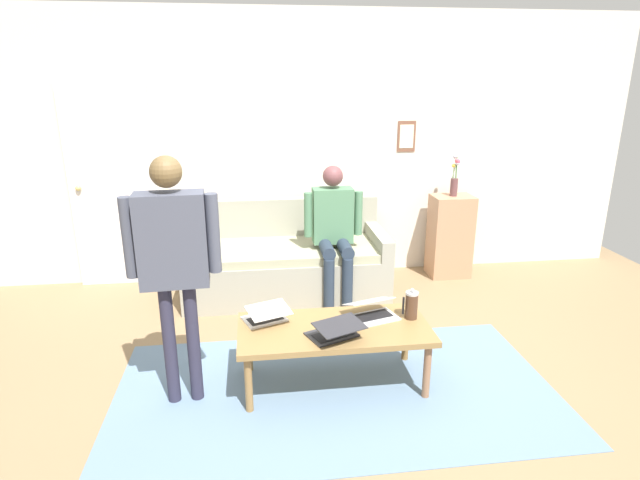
{
  "coord_description": "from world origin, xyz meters",
  "views": [
    {
      "loc": [
        0.52,
        3.12,
        2.06
      ],
      "look_at": [
        0.01,
        -0.8,
        0.8
      ],
      "focal_mm": 28.86,
      "sensor_mm": 36.0,
      "label": 1
    }
  ],
  "objects_px": {
    "interior_door": "(112,186)",
    "couch": "(286,262)",
    "french_press": "(411,305)",
    "flower_vase": "(455,180)",
    "laptop_center": "(334,331)",
    "side_shelf": "(450,236)",
    "person_standing": "(173,252)",
    "laptop_left": "(372,312)",
    "coffee_table": "(334,332)",
    "laptop_right": "(266,316)",
    "person_seated": "(334,226)"
  },
  "relations": [
    {
      "from": "side_shelf",
      "to": "person_standing",
      "type": "distance_m",
      "value": 3.27
    },
    {
      "from": "interior_door",
      "to": "person_standing",
      "type": "xyz_separation_m",
      "value": [
        -0.88,
        2.18,
        0.02
      ]
    },
    {
      "from": "interior_door",
      "to": "couch",
      "type": "height_order",
      "value": "interior_door"
    },
    {
      "from": "flower_vase",
      "to": "person_standing",
      "type": "bearing_deg",
      "value": 37.29
    },
    {
      "from": "coffee_table",
      "to": "interior_door",
      "type": "bearing_deg",
      "value": -48.29
    },
    {
      "from": "laptop_left",
      "to": "laptop_center",
      "type": "height_order",
      "value": "laptop_left"
    },
    {
      "from": "laptop_left",
      "to": "person_standing",
      "type": "distance_m",
      "value": 1.42
    },
    {
      "from": "french_press",
      "to": "flower_vase",
      "type": "relative_size",
      "value": 0.53
    },
    {
      "from": "coffee_table",
      "to": "flower_vase",
      "type": "distance_m",
      "value": 2.53
    },
    {
      "from": "laptop_center",
      "to": "side_shelf",
      "type": "relative_size",
      "value": 0.46
    },
    {
      "from": "couch",
      "to": "laptop_right",
      "type": "bearing_deg",
      "value": 81.23
    },
    {
      "from": "laptop_right",
      "to": "french_press",
      "type": "distance_m",
      "value": 1.01
    },
    {
      "from": "person_standing",
      "to": "person_seated",
      "type": "xyz_separation_m",
      "value": [
        -1.23,
        -1.5,
        -0.31
      ]
    },
    {
      "from": "couch",
      "to": "laptop_left",
      "type": "relative_size",
      "value": 4.89
    },
    {
      "from": "interior_door",
      "to": "side_shelf",
      "type": "distance_m",
      "value": 3.5
    },
    {
      "from": "person_seated",
      "to": "french_press",
      "type": "bearing_deg",
      "value": 103.49
    },
    {
      "from": "couch",
      "to": "side_shelf",
      "type": "height_order",
      "value": "couch"
    },
    {
      "from": "french_press",
      "to": "flower_vase",
      "type": "bearing_deg",
      "value": -118.5
    },
    {
      "from": "couch",
      "to": "flower_vase",
      "type": "bearing_deg",
      "value": -172.84
    },
    {
      "from": "french_press",
      "to": "laptop_right",
      "type": "bearing_deg",
      "value": -4.52
    },
    {
      "from": "interior_door",
      "to": "person_seated",
      "type": "height_order",
      "value": "interior_door"
    },
    {
      "from": "couch",
      "to": "flower_vase",
      "type": "distance_m",
      "value": 1.93
    },
    {
      "from": "laptop_center",
      "to": "french_press",
      "type": "bearing_deg",
      "value": -160.11
    },
    {
      "from": "laptop_left",
      "to": "person_standing",
      "type": "height_order",
      "value": "person_standing"
    },
    {
      "from": "flower_vase",
      "to": "person_standing",
      "type": "height_order",
      "value": "person_standing"
    },
    {
      "from": "laptop_right",
      "to": "coffee_table",
      "type": "bearing_deg",
      "value": 163.12
    },
    {
      "from": "side_shelf",
      "to": "laptop_left",
      "type": "bearing_deg",
      "value": 54.67
    },
    {
      "from": "coffee_table",
      "to": "laptop_left",
      "type": "relative_size",
      "value": 3.29
    },
    {
      "from": "person_standing",
      "to": "french_press",
      "type": "bearing_deg",
      "value": -175.8
    },
    {
      "from": "interior_door",
      "to": "laptop_right",
      "type": "relative_size",
      "value": 5.6
    },
    {
      "from": "laptop_center",
      "to": "side_shelf",
      "type": "distance_m",
      "value": 2.57
    },
    {
      "from": "interior_door",
      "to": "laptop_center",
      "type": "height_order",
      "value": "interior_door"
    },
    {
      "from": "french_press",
      "to": "person_standing",
      "type": "xyz_separation_m",
      "value": [
        1.56,
        0.11,
        0.5
      ]
    },
    {
      "from": "laptop_center",
      "to": "side_shelf",
      "type": "bearing_deg",
      "value": -127.56
    },
    {
      "from": "laptop_right",
      "to": "flower_vase",
      "type": "height_order",
      "value": "flower_vase"
    },
    {
      "from": "interior_door",
      "to": "laptop_right",
      "type": "xyz_separation_m",
      "value": [
        -1.44,
        1.98,
        -0.54
      ]
    },
    {
      "from": "interior_door",
      "to": "flower_vase",
      "type": "distance_m",
      "value": 3.45
    },
    {
      "from": "french_press",
      "to": "laptop_center",
      "type": "bearing_deg",
      "value": 19.89
    },
    {
      "from": "couch",
      "to": "person_seated",
      "type": "height_order",
      "value": "person_seated"
    },
    {
      "from": "laptop_center",
      "to": "person_seated",
      "type": "bearing_deg",
      "value": -98.74
    },
    {
      "from": "interior_door",
      "to": "laptop_left",
      "type": "relative_size",
      "value": 5.18
    },
    {
      "from": "couch",
      "to": "flower_vase",
      "type": "xyz_separation_m",
      "value": [
        -1.77,
        -0.22,
        0.74
      ]
    },
    {
      "from": "laptop_left",
      "to": "french_press",
      "type": "bearing_deg",
      "value": 169.55
    },
    {
      "from": "side_shelf",
      "to": "person_standing",
      "type": "bearing_deg",
      "value": 37.32
    },
    {
      "from": "flower_vase",
      "to": "person_seated",
      "type": "height_order",
      "value": "flower_vase"
    },
    {
      "from": "french_press",
      "to": "person_seated",
      "type": "distance_m",
      "value": 1.43
    },
    {
      "from": "french_press",
      "to": "person_standing",
      "type": "relative_size",
      "value": 0.14
    },
    {
      "from": "interior_door",
      "to": "person_seated",
      "type": "bearing_deg",
      "value": 162.13
    },
    {
      "from": "laptop_left",
      "to": "flower_vase",
      "type": "relative_size",
      "value": 0.93
    },
    {
      "from": "person_standing",
      "to": "person_seated",
      "type": "relative_size",
      "value": 1.27
    }
  ]
}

